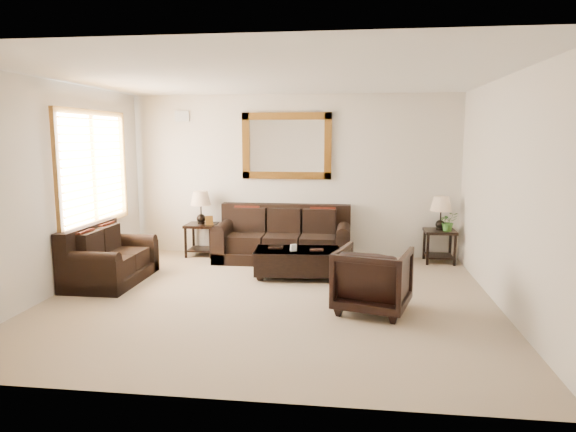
# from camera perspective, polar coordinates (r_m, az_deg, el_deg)

# --- Properties ---
(room) EXTENTS (5.51, 5.01, 2.71)m
(room) POSITION_cam_1_polar(r_m,az_deg,el_deg) (6.20, -2.13, 2.78)
(room) COLOR gray
(room) RESTS_ON ground
(window) EXTENTS (0.07, 1.96, 1.66)m
(window) POSITION_cam_1_polar(r_m,az_deg,el_deg) (7.92, -20.75, 4.97)
(window) COLOR white
(window) RESTS_ON room
(mirror) EXTENTS (1.50, 0.06, 1.10)m
(mirror) POSITION_cam_1_polar(r_m,az_deg,el_deg) (8.62, -0.16, 7.79)
(mirror) COLOR #513710
(mirror) RESTS_ON room
(air_vent) EXTENTS (0.25, 0.02, 0.18)m
(air_vent) POSITION_cam_1_polar(r_m,az_deg,el_deg) (9.05, -11.70, 10.82)
(air_vent) COLOR #999999
(air_vent) RESTS_ON room
(sofa) EXTENTS (2.17, 0.94, 0.89)m
(sofa) POSITION_cam_1_polar(r_m,az_deg,el_deg) (8.40, -0.51, -2.74)
(sofa) COLOR black
(sofa) RESTS_ON room
(loveseat) EXTENTS (0.84, 1.41, 0.79)m
(loveseat) POSITION_cam_1_polar(r_m,az_deg,el_deg) (7.58, -19.43, -4.74)
(loveseat) COLOR black
(loveseat) RESTS_ON room
(end_table_left) EXTENTS (0.50, 0.50, 1.10)m
(end_table_left) POSITION_cam_1_polar(r_m,az_deg,el_deg) (8.76, -9.63, 0.25)
(end_table_left) COLOR black
(end_table_left) RESTS_ON room
(end_table_right) EXTENTS (0.48, 0.48, 1.07)m
(end_table_right) POSITION_cam_1_polar(r_m,az_deg,el_deg) (8.52, 16.58, -0.39)
(end_table_right) COLOR black
(end_table_right) RESTS_ON room
(coffee_table) EXTENTS (1.25, 0.73, 0.51)m
(coffee_table) POSITION_cam_1_polar(r_m,az_deg,el_deg) (7.36, 1.04, -4.92)
(coffee_table) COLOR black
(coffee_table) RESTS_ON room
(armchair) EXTENTS (0.97, 0.93, 0.82)m
(armchair) POSITION_cam_1_polar(r_m,az_deg,el_deg) (6.02, 9.42, -6.64)
(armchair) COLOR black
(armchair) RESTS_ON floor
(potted_plant) EXTENTS (0.33, 0.36, 0.24)m
(potted_plant) POSITION_cam_1_polar(r_m,az_deg,el_deg) (8.46, 17.37, -0.82)
(potted_plant) COLOR #28511B
(potted_plant) RESTS_ON end_table_right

